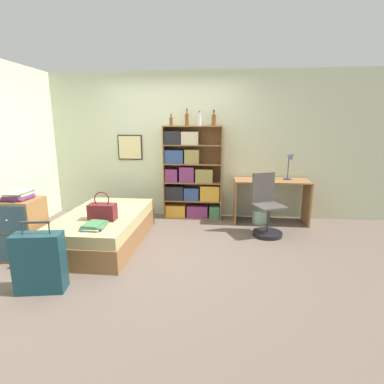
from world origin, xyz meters
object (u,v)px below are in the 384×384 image
(bookcase, at_px, (190,178))
(waste_bin, at_px, (260,216))
(bottle_green, at_px, (171,121))
(dresser, at_px, (21,229))
(suitcase, at_px, (40,263))
(bottle_blue, at_px, (214,120))
(magazine_pile_on_dresser, at_px, (18,195))
(bottle_brown, at_px, (187,119))
(bed, at_px, (104,228))
(desk, at_px, (271,193))
(desk_lamp, at_px, (291,160))
(book_stack_on_bed, at_px, (95,225))
(bottle_clear, at_px, (199,120))
(desk_chair, at_px, (266,215))
(handbag, at_px, (102,211))

(bookcase, distance_m, waste_bin, 1.41)
(bottle_green, bearing_deg, dresser, -131.36)
(suitcase, xyz_separation_m, bottle_green, (0.93, 2.61, 1.42))
(suitcase, xyz_separation_m, bottle_blue, (1.66, 2.67, 1.45))
(magazine_pile_on_dresser, height_order, bottle_brown, bottle_brown)
(magazine_pile_on_dresser, xyz_separation_m, bottle_green, (1.63, 1.86, 0.91))
(bed, height_order, desk, desk)
(bed, xyz_separation_m, dresser, (-0.86, -0.57, 0.17))
(magazine_pile_on_dresser, distance_m, bottle_blue, 3.18)
(desk_lamp, bearing_deg, desk, -165.92)
(book_stack_on_bed, relative_size, dresser, 0.46)
(bottle_clear, bearing_deg, bottle_green, -175.82)
(magazine_pile_on_dresser, xyz_separation_m, waste_bin, (3.20, 1.71, -0.71))
(bottle_brown, height_order, desk_chair, bottle_brown)
(book_stack_on_bed, relative_size, desk, 0.28)
(magazine_pile_on_dresser, relative_size, bottle_clear, 1.56)
(desk, distance_m, desk_chair, 0.68)
(desk_lamp, bearing_deg, bottle_green, 179.65)
(magazine_pile_on_dresser, height_order, bottle_blue, bottle_blue)
(bookcase, height_order, bottle_brown, bottle_brown)
(magazine_pile_on_dresser, xyz_separation_m, desk, (3.37, 1.77, -0.29))
(magazine_pile_on_dresser, relative_size, desk_lamp, 0.79)
(bottle_brown, bearing_deg, bottle_green, -169.76)
(handbag, bearing_deg, desk, 31.83)
(book_stack_on_bed, height_order, suitcase, suitcase)
(bottle_blue, bearing_deg, waste_bin, -13.67)
(bookcase, relative_size, waste_bin, 6.15)
(magazine_pile_on_dresser, height_order, bottle_green, bottle_green)
(desk_lamp, distance_m, desk_chair, 1.14)
(bottle_green, xyz_separation_m, desk, (1.74, -0.09, -1.21))
(dresser, bearing_deg, bottle_clear, 41.76)
(bottle_blue, bearing_deg, bed, -138.21)
(handbag, relative_size, bottle_green, 1.92)
(bed, xyz_separation_m, suitcase, (-0.14, -1.31, 0.09))
(dresser, distance_m, bottle_brown, 3.04)
(desk_chair, height_order, waste_bin, desk_chair)
(handbag, bearing_deg, bottle_clear, 54.60)
(book_stack_on_bed, bearing_deg, waste_bin, 38.36)
(suitcase, relative_size, bottle_clear, 3.08)
(book_stack_on_bed, height_order, bottle_blue, bottle_blue)
(dresser, height_order, bottle_brown, bottle_brown)
(bed, relative_size, dresser, 2.36)
(handbag, relative_size, bottle_clear, 1.57)
(suitcase, relative_size, bookcase, 0.45)
(bottle_brown, height_order, bottle_clear, bottle_brown)
(handbag, height_order, bottle_brown, bottle_brown)
(suitcase, relative_size, bottle_blue, 2.84)
(bed, bearing_deg, handbag, -67.20)
(bookcase, distance_m, bottle_green, 1.05)
(bottle_clear, bearing_deg, desk_chair, -34.32)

